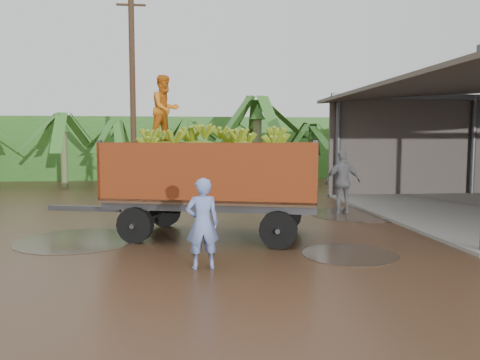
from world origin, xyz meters
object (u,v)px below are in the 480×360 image
(banana_trailer, at_px, (214,175))
(utility_pole, at_px, (133,92))
(man_grey, at_px, (343,182))
(man_blue, at_px, (202,223))

(banana_trailer, xyz_separation_m, utility_pole, (-2.89, 9.21, 2.83))
(man_grey, bearing_deg, banana_trailer, 32.17)
(man_grey, bearing_deg, utility_pole, -45.24)
(man_blue, relative_size, utility_pole, 0.19)
(man_grey, relative_size, utility_pole, 0.23)
(banana_trailer, xyz_separation_m, man_grey, (4.16, 3.07, -0.48))
(utility_pole, bearing_deg, banana_trailer, -72.58)
(banana_trailer, bearing_deg, man_blue, -81.09)
(man_blue, xyz_separation_m, man_grey, (4.51, 5.84, 0.17))
(banana_trailer, bearing_deg, man_grey, 52.50)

